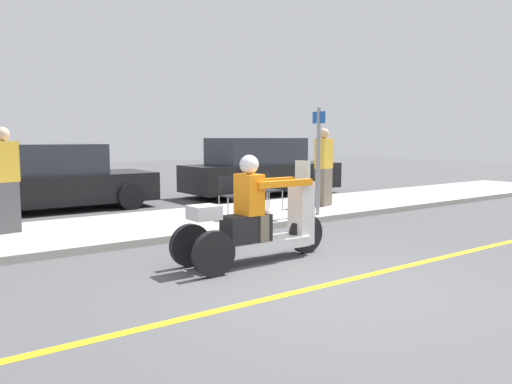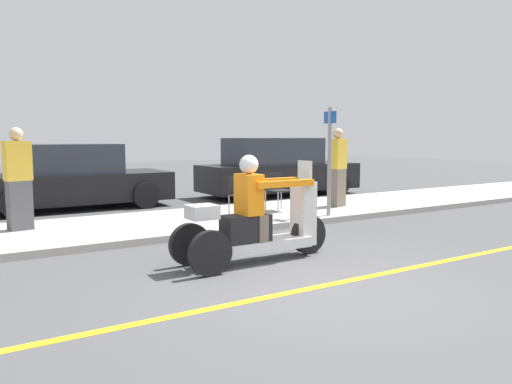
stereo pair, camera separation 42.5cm
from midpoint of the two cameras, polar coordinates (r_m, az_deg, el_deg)
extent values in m
plane|color=#4C4C4F|center=(5.87, 5.20, -10.76)|extent=(60.00, 60.00, 0.00)
cube|color=gold|center=(5.92, 5.86, -10.58)|extent=(24.00, 0.12, 0.01)
cube|color=#B2ADA3|center=(9.71, -12.94, -3.73)|extent=(28.00, 2.80, 0.12)
cylinder|color=black|center=(7.45, 4.11, -4.80)|extent=(0.58, 0.10, 0.58)
cylinder|color=black|center=(6.22, -6.82, -7.05)|extent=(0.58, 0.10, 0.58)
cylinder|color=black|center=(6.75, -9.33, -6.04)|extent=(0.58, 0.10, 0.58)
cube|color=silver|center=(6.92, -1.77, -6.13)|extent=(1.64, 0.42, 0.14)
cube|color=black|center=(6.78, -2.92, -4.17)|extent=(0.65, 0.33, 0.37)
cube|color=silver|center=(7.33, 3.53, -2.34)|extent=(0.24, 0.33, 0.92)
cube|color=silver|center=(7.28, 3.68, 2.44)|extent=(0.03, 0.30, 0.30)
cube|color=silver|center=(6.41, -7.86, -2.34)|extent=(0.36, 0.33, 0.18)
cube|color=orange|center=(6.74, -2.59, -0.28)|extent=(0.26, 0.38, 0.55)
sphere|color=silver|center=(6.71, -2.61, 3.16)|extent=(0.26, 0.26, 0.26)
cube|color=#726656|center=(6.79, -1.09, -4.17)|extent=(0.14, 0.14, 0.37)
cube|color=#726656|center=(6.98, -2.22, -3.88)|extent=(0.14, 0.14, 0.37)
cube|color=orange|center=(6.84, 1.59, 0.97)|extent=(0.93, 0.09, 0.09)
cube|color=orange|center=(7.16, -0.35, 1.21)|extent=(0.93, 0.09, 0.09)
cube|color=#726656|center=(11.75, 6.69, 0.55)|extent=(0.44, 0.36, 0.88)
cube|color=gold|center=(11.70, 6.74, 4.38)|extent=(0.49, 0.37, 0.69)
sphere|color=beige|center=(11.70, 6.77, 6.65)|extent=(0.24, 0.24, 0.24)
cube|color=#515156|center=(9.44, -27.82, -1.57)|extent=(0.42, 0.32, 0.86)
cube|color=gold|center=(9.37, -28.06, 3.09)|extent=(0.46, 0.32, 0.68)
sphere|color=beige|center=(9.37, -28.20, 5.87)|extent=(0.23, 0.23, 0.23)
cylinder|color=#A5A8AD|center=(10.58, 0.12, -1.22)|extent=(0.02, 0.02, 0.44)
cylinder|color=#A5A8AD|center=(10.86, 1.91, -1.03)|extent=(0.02, 0.02, 0.44)
cylinder|color=#A5A8AD|center=(10.92, -1.36, -0.99)|extent=(0.02, 0.02, 0.44)
cylinder|color=#A5A8AD|center=(11.20, 0.41, -0.81)|extent=(0.02, 0.02, 0.44)
cube|color=#232326|center=(10.86, 0.27, 0.20)|extent=(0.47, 0.47, 0.02)
cube|color=#232326|center=(11.01, -0.46, 1.22)|extent=(0.44, 0.05, 0.38)
cylinder|color=#A5A8AD|center=(9.60, -4.50, -2.00)|extent=(0.02, 0.02, 0.44)
cylinder|color=#A5A8AD|center=(9.77, -2.11, -1.84)|extent=(0.02, 0.02, 0.44)
cylinder|color=#A5A8AD|center=(10.01, -5.45, -1.68)|extent=(0.02, 0.02, 0.44)
cylinder|color=#A5A8AD|center=(10.17, -3.14, -1.53)|extent=(0.02, 0.02, 0.44)
cube|color=#232326|center=(9.86, -3.81, -0.44)|extent=(0.50, 0.50, 0.02)
cube|color=#232326|center=(10.04, -4.31, 0.71)|extent=(0.44, 0.09, 0.38)
cube|color=black|center=(14.85, -0.04, 1.77)|extent=(4.81, 1.75, 0.76)
cube|color=#2D333D|center=(14.67, -0.80, 4.69)|extent=(2.65, 1.58, 0.76)
cylinder|color=black|center=(15.18, 6.70, 0.93)|extent=(0.64, 0.22, 0.64)
cylinder|color=black|center=(16.50, 2.59, 1.39)|extent=(0.64, 0.22, 0.64)
cylinder|color=black|center=(13.28, -3.31, 0.20)|extent=(0.64, 0.22, 0.64)
cylinder|color=black|center=(14.77, -6.96, 0.78)|extent=(0.64, 0.22, 0.64)
cube|color=black|center=(12.78, -22.66, 0.39)|extent=(4.42, 1.85, 0.68)
cube|color=#2D333D|center=(12.69, -23.76, 3.44)|extent=(2.43, 1.67, 0.70)
cylinder|color=black|center=(12.34, -15.12, -0.46)|extent=(0.64, 0.22, 0.64)
cylinder|color=black|center=(14.07, -17.79, 0.26)|extent=(0.64, 0.22, 0.64)
cylinder|color=gray|center=(10.30, 5.96, 3.46)|extent=(0.08, 0.08, 2.20)
cube|color=#1E51AD|center=(10.30, 6.02, 8.47)|extent=(0.02, 0.36, 0.24)
camera|label=1|loc=(0.21, -91.79, -0.20)|focal=35.00mm
camera|label=2|loc=(0.21, 88.21, 0.20)|focal=35.00mm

